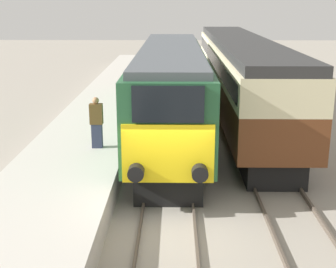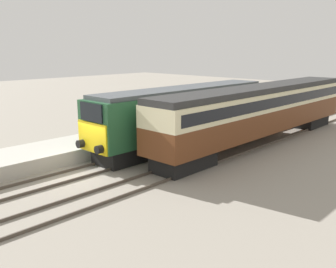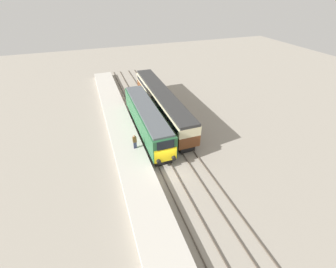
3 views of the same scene
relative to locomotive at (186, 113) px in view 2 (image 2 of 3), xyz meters
name	(u,v)px [view 2 (image 2 of 3)]	position (x,y,z in m)	size (l,w,h in m)	color
ground_plane	(86,172)	(0.00, -8.04, -2.22)	(120.00, 120.00, 0.00)	gray
platform_left	(151,132)	(-3.30, -0.04, -1.81)	(3.50, 50.00, 0.81)	#B7B2A8
rails_near_track	(153,152)	(0.00, -3.04, -2.15)	(1.51, 60.00, 0.14)	#4C4238
rails_far_track	(195,164)	(3.40, -3.04, -2.15)	(1.50, 60.00, 0.14)	#4C4238
locomotive	(186,113)	(0.00, 0.00, 0.00)	(2.70, 15.47, 3.95)	black
passenger_carriage	(262,108)	(3.40, 4.04, 0.21)	(2.75, 20.48, 3.98)	black
person_on_platform	(117,123)	(-2.52, -3.85, -0.51)	(0.44, 0.26, 1.79)	#2D334C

